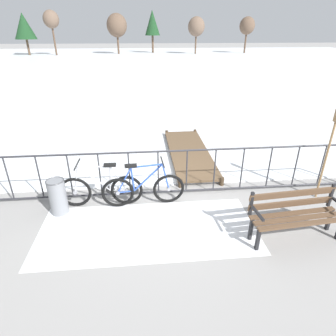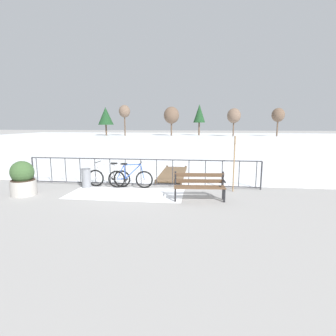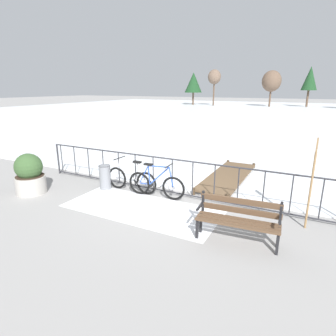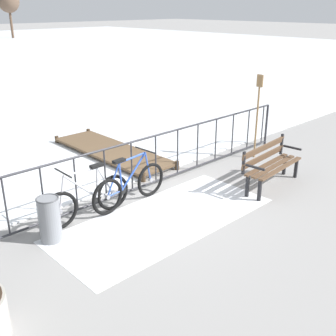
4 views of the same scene
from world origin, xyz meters
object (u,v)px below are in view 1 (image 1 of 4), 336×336
at_px(bicycle_near_railing, 143,189).
at_px(trash_bin, 58,196).
at_px(bicycle_second, 101,190).
at_px(oar_upright, 328,149).
at_px(park_bench, 295,212).

relative_size(bicycle_near_railing, trash_bin, 2.34).
xyz_separation_m(bicycle_near_railing, bicycle_second, (-0.86, 0.06, 0.00)).
xyz_separation_m(bicycle_near_railing, oar_upright, (3.79, -0.06, 0.77)).
height_order(bicycle_near_railing, bicycle_second, same).
bearing_deg(park_bench, bicycle_near_railing, 154.21).
bearing_deg(oar_upright, park_bench, -135.03).
height_order(bicycle_second, trash_bin, bicycle_second).
relative_size(bicycle_near_railing, oar_upright, 0.86).
bearing_deg(bicycle_second, park_bench, -20.86).
height_order(bicycle_second, park_bench, bicycle_second).
distance_m(bicycle_near_railing, park_bench, 2.88).
distance_m(bicycle_second, trash_bin, 0.84).
xyz_separation_m(park_bench, oar_upright, (1.20, 1.20, 0.63)).
xyz_separation_m(park_bench, trash_bin, (-4.27, 1.12, -0.14)).
bearing_deg(park_bench, oar_upright, 44.97).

